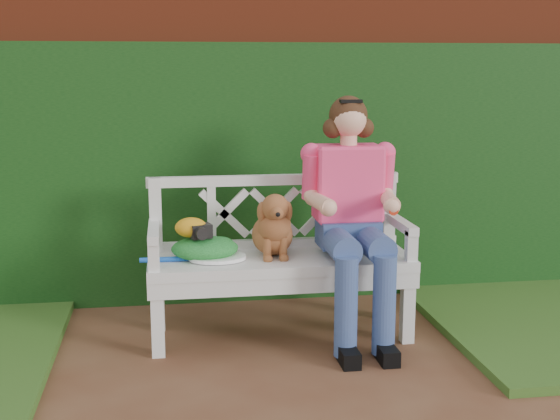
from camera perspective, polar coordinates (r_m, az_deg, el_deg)
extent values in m
plane|color=#59301D|center=(3.60, -0.25, -14.66)|extent=(60.00, 60.00, 0.00)
cube|color=maroon|center=(5.15, -3.37, 5.87)|extent=(10.00, 0.30, 2.20)
cube|color=#1B4816|center=(4.96, -3.10, 2.77)|extent=(10.00, 0.18, 1.70)
cube|color=black|center=(4.20, -6.07, -1.60)|extent=(0.14, 0.12, 0.08)
ellipsoid|color=orange|center=(4.21, -6.80, -1.33)|extent=(0.21, 0.18, 0.11)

